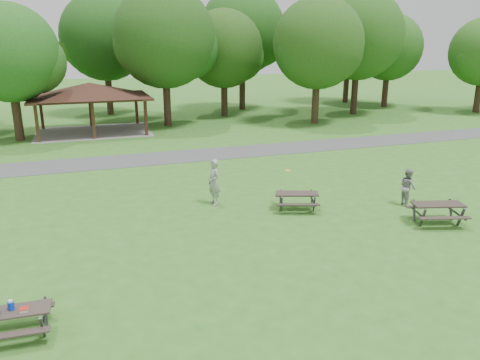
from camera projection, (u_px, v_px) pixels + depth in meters
The scene contains 18 objects.
ground at pixel (251, 253), 15.50m from camera, with size 160.00×160.00×0.00m, color #2F691E.
asphalt_path at pixel (170, 157), 28.17m from camera, with size 120.00×3.20×0.02m, color #444446.
pavilion at pixel (90, 92), 35.08m from camera, with size 8.60×7.01×3.76m.
tree_row_d at pixel (10, 56), 31.42m from camera, with size 6.93×6.60×9.27m.
tree_row_e at pixel (166, 40), 36.87m from camera, with size 8.40×8.00×11.02m.
tree_row_f at pixel (225, 51), 42.19m from camera, with size 7.35×7.00×9.55m.
tree_row_g at pixel (319, 46), 38.07m from camera, with size 7.77×7.40×10.25m.
tree_row_h at pixel (359, 38), 42.93m from camera, with size 8.61×8.20×11.37m.
tree_row_i at pixel (389, 49), 48.30m from camera, with size 7.14×6.80×9.52m.
tree_deep_b at pixel (106, 39), 42.82m from camera, with size 8.40×8.00×11.13m.
tree_deep_c at pixel (243, 33), 45.85m from camera, with size 8.82×8.40×11.90m.
tree_deep_d at pixel (350, 38), 51.43m from camera, with size 8.40×8.00×11.27m.
picnic_table_near at pixel (6, 313), 10.88m from camera, with size 1.73×1.42×1.15m.
picnic_table_middle at pixel (297, 197), 19.34m from camera, with size 2.08×1.88×0.75m.
picnic_table_far at pixel (438, 208), 17.85m from camera, with size 2.26×2.01×0.83m.
frisbee_in_flight at pixel (288, 170), 19.69m from camera, with size 0.32×0.32×0.02m.
frisbee_thrower at pixel (214, 182), 19.87m from camera, with size 0.72×0.47×1.97m, color #969698.
frisbee_catcher at pixel (408, 187), 19.83m from camera, with size 0.77×0.60×1.59m, color gray.
Camera 1 is at (-5.01, -13.25, 6.75)m, focal length 35.00 mm.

